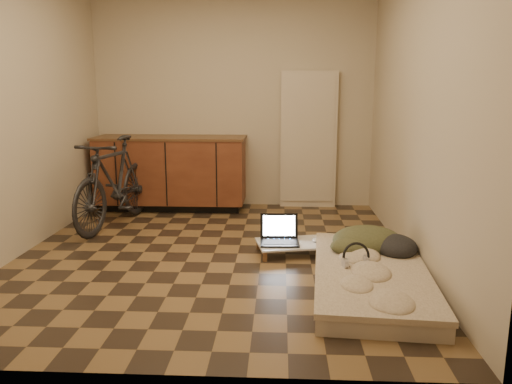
{
  "coord_description": "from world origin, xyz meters",
  "views": [
    {
      "loc": [
        0.6,
        -4.35,
        1.48
      ],
      "look_at": [
        0.38,
        0.14,
        0.55
      ],
      "focal_mm": 35.0,
      "sensor_mm": 36.0,
      "label": 1
    }
  ],
  "objects_px": {
    "laptop": "(279,237)",
    "futon": "(370,276)",
    "bicycle": "(114,178)",
    "lap_desk": "(292,244)"
  },
  "relations": [
    {
      "from": "laptop",
      "to": "futon",
      "type": "bearing_deg",
      "value": -49.2
    },
    {
      "from": "bicycle",
      "to": "laptop",
      "type": "relative_size",
      "value": 4.61
    },
    {
      "from": "futon",
      "to": "laptop",
      "type": "relative_size",
      "value": 5.02
    },
    {
      "from": "bicycle",
      "to": "lap_desk",
      "type": "xyz_separation_m",
      "value": [
        1.92,
        -0.86,
        -0.45
      ]
    },
    {
      "from": "bicycle",
      "to": "futon",
      "type": "relative_size",
      "value": 0.92
    },
    {
      "from": "lap_desk",
      "to": "laptop",
      "type": "relative_size",
      "value": 1.96
    },
    {
      "from": "bicycle",
      "to": "lap_desk",
      "type": "relative_size",
      "value": 2.36
    },
    {
      "from": "futon",
      "to": "laptop",
      "type": "xyz_separation_m",
      "value": [
        -0.7,
        0.74,
        0.08
      ]
    },
    {
      "from": "laptop",
      "to": "bicycle",
      "type": "bearing_deg",
      "value": 152.01
    },
    {
      "from": "bicycle",
      "to": "futon",
      "type": "height_order",
      "value": "bicycle"
    }
  ]
}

